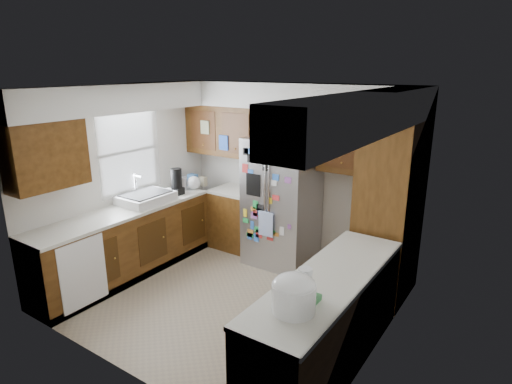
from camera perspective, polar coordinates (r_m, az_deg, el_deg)
floor at (r=5.39m, az=-3.48°, el=-13.78°), size 3.60×3.60×0.00m
room_shell at (r=5.09m, az=-2.28°, el=6.37°), size 3.64×3.24×2.52m
left_counter_run at (r=6.07m, az=-13.71°, el=-6.16°), size 1.36×3.20×0.92m
right_counter_run at (r=4.17m, az=9.51°, el=-17.17°), size 0.63×2.25×0.92m
pantry at (r=5.27m, az=17.32°, el=-2.41°), size 0.60×0.90×2.15m
fridge at (r=5.94m, az=3.44°, el=-1.34°), size 0.90×0.79×1.80m
bridge_cabinet at (r=5.90m, az=4.76°, el=9.21°), size 0.96×0.34×0.35m
fridge_top_items at (r=5.88m, az=4.46°, el=12.18°), size 0.58×0.36×0.29m
sink_assembly at (r=6.02m, az=-14.47°, el=-0.73°), size 0.52×0.70×0.37m
left_counter_clutter at (r=6.45m, az=-9.39°, el=1.29°), size 0.33×0.77×0.38m
rice_cooker at (r=3.31m, az=5.06°, el=-13.24°), size 0.34×0.34×0.30m
paper_towel at (r=3.51m, az=6.55°, el=-11.96°), size 0.11×0.11×0.25m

